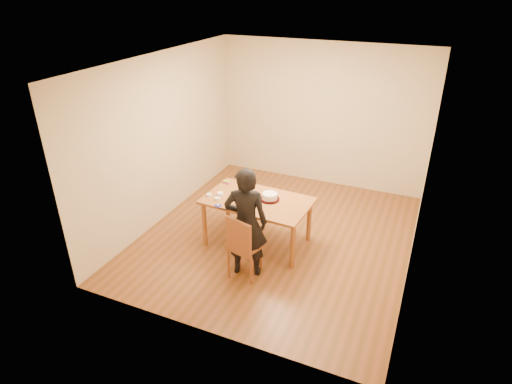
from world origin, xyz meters
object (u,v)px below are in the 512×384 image
at_px(dining_table, 257,201).
at_px(cake, 270,196).
at_px(cake_plate, 270,199).
at_px(person, 246,223).
at_px(dining_chair, 245,246).

height_order(dining_table, cake, cake).
xyz_separation_m(cake_plate, person, (-0.02, -0.80, 0.03)).
bearing_deg(cake_plate, dining_chair, -91.22).
xyz_separation_m(dining_table, person, (0.15, -0.73, 0.06)).
height_order(dining_table, dining_chair, dining_table).
distance_m(dining_table, cake, 0.20).
bearing_deg(cake, dining_table, -157.44).
relative_size(dining_chair, cake_plate, 1.35).
bearing_deg(cake, person, -91.29).
relative_size(dining_chair, cake, 1.73).
height_order(dining_chair, cake, cake).
height_order(dining_chair, person, person).
height_order(cake_plate, cake, cake).
bearing_deg(dining_table, cake, 25.88).
distance_m(dining_table, dining_chair, 0.84).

